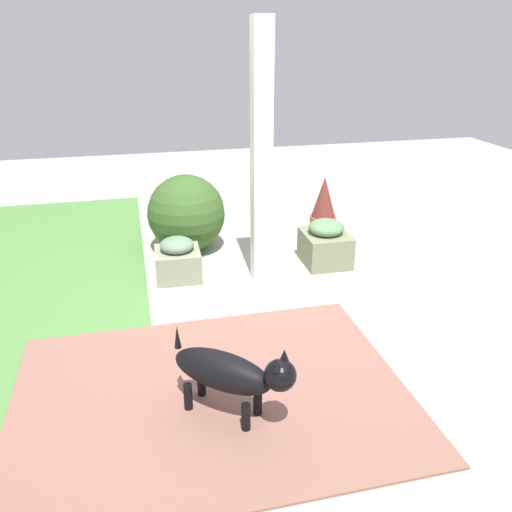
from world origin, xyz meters
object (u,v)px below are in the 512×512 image
Objects in this scene: terracotta_pot_spiky at (323,208)px; porch_pillar at (261,159)px; round_shrub at (186,213)px; dog at (230,373)px; stone_planter_nearest at (325,244)px; stone_planter_mid at (178,260)px.

porch_pillar is at bearing 134.04° from terracotta_pot_spiky.
porch_pillar is 1.24m from round_shrub.
porch_pillar reaches higher than terracotta_pot_spiky.
round_shrub reaches higher than dog.
terracotta_pot_spiky reaches higher than dog.
porch_pillar is at bearing 105.36° from stone_planter_nearest.
stone_planter_nearest is at bearing -90.29° from stone_planter_mid.
terracotta_pot_spiky is (0.69, -1.64, 0.14)m from stone_planter_mid.
porch_pillar is 5.28× the size of stone_planter_mid.
round_shrub reaches higher than stone_planter_nearest.
stone_planter_nearest is (0.19, -0.68, -0.90)m from porch_pillar.
stone_planter_nearest is 0.75m from terracotta_pot_spiky.
stone_planter_nearest is 0.72× the size of dog.
round_shrub is at bearing 91.49° from terracotta_pot_spiky.
terracotta_pot_spiky is 3.06m from dog.
stone_planter_nearest is at bearing 161.47° from terracotta_pot_spiky.
terracotta_pot_spiky is (0.70, -0.23, 0.11)m from stone_planter_nearest.
stone_planter_mid is 1.96m from dog.
porch_pillar is 2.02m from dog.
dog is at bearing 178.77° from round_shrub.
porch_pillar reaches higher than dog.
porch_pillar is 1.49m from terracotta_pot_spiky.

